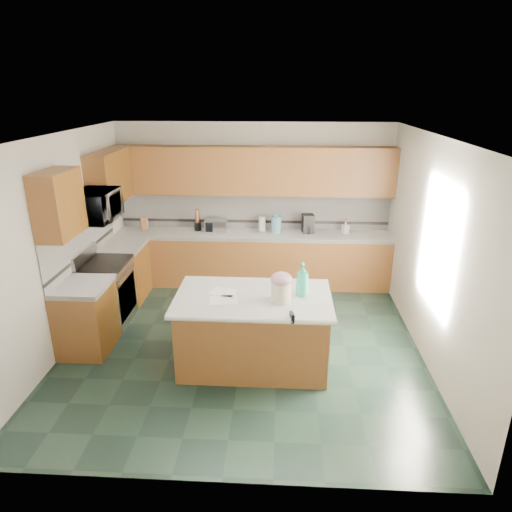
{
  "coord_description": "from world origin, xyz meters",
  "views": [
    {
      "loc": [
        0.47,
        -5.3,
        3.23
      ],
      "look_at": [
        0.15,
        0.35,
        1.12
      ],
      "focal_mm": 32.0,
      "sensor_mm": 36.0,
      "label": 1
    }
  ],
  "objects_px": {
    "island_top": "(253,298)",
    "soap_bottle_island": "(303,279)",
    "island_base": "(253,332)",
    "coffee_maker": "(308,224)",
    "toaster_oven": "(216,226)",
    "knife_block": "(144,224)",
    "treat_jar": "(281,292)"
  },
  "relations": [
    {
      "from": "island_base",
      "to": "soap_bottle_island",
      "type": "height_order",
      "value": "soap_bottle_island"
    },
    {
      "from": "island_base",
      "to": "knife_block",
      "type": "distance_m",
      "value": 3.27
    },
    {
      "from": "toaster_oven",
      "to": "coffee_maker",
      "type": "height_order",
      "value": "coffee_maker"
    },
    {
      "from": "treat_jar",
      "to": "toaster_oven",
      "type": "distance_m",
      "value": 2.86
    },
    {
      "from": "treat_jar",
      "to": "coffee_maker",
      "type": "xyz_separation_m",
      "value": [
        0.44,
        2.66,
        0.03
      ]
    },
    {
      "from": "island_base",
      "to": "island_top",
      "type": "bearing_deg",
      "value": -26.32
    },
    {
      "from": "soap_bottle_island",
      "to": "coffee_maker",
      "type": "relative_size",
      "value": 1.31
    },
    {
      "from": "soap_bottle_island",
      "to": "coffee_maker",
      "type": "xyz_separation_m",
      "value": [
        0.19,
        2.49,
        -0.05
      ]
    },
    {
      "from": "island_top",
      "to": "knife_block",
      "type": "height_order",
      "value": "knife_block"
    },
    {
      "from": "island_base",
      "to": "coffee_maker",
      "type": "relative_size",
      "value": 5.63
    },
    {
      "from": "treat_jar",
      "to": "soap_bottle_island",
      "type": "bearing_deg",
      "value": 17.89
    },
    {
      "from": "island_top",
      "to": "toaster_oven",
      "type": "relative_size",
      "value": 5.18
    },
    {
      "from": "treat_jar",
      "to": "soap_bottle_island",
      "type": "relative_size",
      "value": 0.59
    },
    {
      "from": "knife_block",
      "to": "toaster_oven",
      "type": "distance_m",
      "value": 1.23
    },
    {
      "from": "island_base",
      "to": "soap_bottle_island",
      "type": "bearing_deg",
      "value": 5.34
    },
    {
      "from": "coffee_maker",
      "to": "island_top",
      "type": "bearing_deg",
      "value": -115.72
    },
    {
      "from": "island_base",
      "to": "treat_jar",
      "type": "bearing_deg",
      "value": -20.37
    },
    {
      "from": "treat_jar",
      "to": "island_base",
      "type": "bearing_deg",
      "value": 142.21
    },
    {
      "from": "island_top",
      "to": "coffee_maker",
      "type": "relative_size",
      "value": 5.96
    },
    {
      "from": "island_top",
      "to": "coffee_maker",
      "type": "distance_m",
      "value": 2.65
    },
    {
      "from": "treat_jar",
      "to": "coffee_maker",
      "type": "relative_size",
      "value": 0.77
    },
    {
      "from": "island_base",
      "to": "island_top",
      "type": "xyz_separation_m",
      "value": [
        0.0,
        -0.0,
        0.46
      ]
    },
    {
      "from": "treat_jar",
      "to": "soap_bottle_island",
      "type": "distance_m",
      "value": 0.31
    },
    {
      "from": "island_base",
      "to": "toaster_oven",
      "type": "distance_m",
      "value": 2.69
    },
    {
      "from": "coffee_maker",
      "to": "island_base",
      "type": "bearing_deg",
      "value": -115.72
    },
    {
      "from": "island_top",
      "to": "treat_jar",
      "type": "xyz_separation_m",
      "value": [
        0.33,
        -0.12,
        0.15
      ]
    },
    {
      "from": "island_top",
      "to": "soap_bottle_island",
      "type": "relative_size",
      "value": 4.56
    },
    {
      "from": "soap_bottle_island",
      "to": "knife_block",
      "type": "bearing_deg",
      "value": 133.93
    },
    {
      "from": "soap_bottle_island",
      "to": "island_top",
      "type": "bearing_deg",
      "value": -177.54
    },
    {
      "from": "knife_block",
      "to": "coffee_maker",
      "type": "relative_size",
      "value": 0.68
    },
    {
      "from": "toaster_oven",
      "to": "soap_bottle_island",
      "type": "bearing_deg",
      "value": -59.25
    },
    {
      "from": "soap_bottle_island",
      "to": "treat_jar",
      "type": "bearing_deg",
      "value": -147.57
    }
  ]
}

